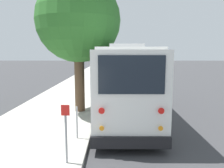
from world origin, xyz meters
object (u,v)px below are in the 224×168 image
(parked_sedan_white, at_px, (115,66))
(street_tree, at_px, (79,15))
(parked_sedan_blue, at_px, (115,72))
(sign_post_far, at_px, (77,122))
(parked_sedan_navy, at_px, (114,64))
(parked_sedan_silver, at_px, (117,79))
(sign_post_near, at_px, (66,133))
(parked_sedan_gray, at_px, (116,69))
(shuttle_bus, at_px, (124,78))

(parked_sedan_white, height_order, street_tree, street_tree)
(parked_sedan_blue, relative_size, sign_post_far, 4.21)
(parked_sedan_navy, height_order, sign_post_far, parked_sedan_navy)
(sign_post_far, bearing_deg, parked_sedan_silver, -6.69)
(parked_sedan_navy, relative_size, sign_post_near, 2.99)
(parked_sedan_silver, relative_size, parked_sedan_white, 0.99)
(parked_sedan_silver, xyz_separation_m, sign_post_near, (-15.49, 1.62, 0.37))
(parked_sedan_navy, height_order, street_tree, street_tree)
(parked_sedan_blue, height_order, sign_post_near, sign_post_near)
(parked_sedan_blue, xyz_separation_m, parked_sedan_gray, (6.14, -0.20, -0.02))
(sign_post_near, bearing_deg, parked_sedan_navy, -1.94)
(parked_sedan_silver, xyz_separation_m, parked_sedan_gray, (13.62, -0.03, -0.00))
(street_tree, height_order, sign_post_near, street_tree)
(parked_sedan_silver, bearing_deg, sign_post_near, 175.65)
(parked_sedan_navy, xyz_separation_m, sign_post_far, (-40.87, 1.44, 0.12))
(parked_sedan_gray, xyz_separation_m, parked_sedan_white, (6.83, 0.04, 0.00))
(shuttle_bus, xyz_separation_m, parked_sedan_navy, (37.12, 0.32, -1.23))
(parked_sedan_gray, distance_m, parked_sedan_white, 6.83)
(shuttle_bus, relative_size, sign_post_far, 8.71)
(shuttle_bus, height_order, sign_post_far, shuttle_bus)
(parked_sedan_white, bearing_deg, parked_sedan_navy, -2.12)
(parked_sedan_white, xyz_separation_m, street_tree, (-30.48, 2.07, 4.29))
(sign_post_near, relative_size, sign_post_far, 1.42)
(parked_sedan_navy, xyz_separation_m, sign_post_near, (-42.57, 1.44, 0.37))
(parked_sedan_gray, xyz_separation_m, sign_post_far, (-27.41, 1.65, 0.11))
(parked_sedan_gray, relative_size, parked_sedan_navy, 0.95)
(parked_sedan_white, bearing_deg, parked_sedan_silver, 176.43)
(parked_sedan_silver, xyz_separation_m, parked_sedan_white, (20.45, 0.01, -0.00))
(shuttle_bus, bearing_deg, parked_sedan_blue, 1.09)
(shuttle_bus, xyz_separation_m, street_tree, (0.01, 2.21, 3.06))
(sign_post_far, bearing_deg, sign_post_near, 180.00)
(parked_sedan_white, bearing_deg, sign_post_near, 173.85)
(parked_sedan_silver, relative_size, sign_post_near, 2.66)
(parked_sedan_white, height_order, parked_sedan_navy, parked_sedan_white)
(parked_sedan_gray, bearing_deg, shuttle_bus, -174.80)
(parked_sedan_navy, relative_size, sign_post_far, 4.23)
(parked_sedan_gray, distance_m, parked_sedan_navy, 13.46)
(parked_sedan_blue, relative_size, parked_sedan_gray, 1.04)
(shuttle_bus, height_order, sign_post_near, shuttle_bus)
(parked_sedan_white, relative_size, sign_post_near, 2.68)
(shuttle_bus, relative_size, parked_sedan_blue, 2.07)
(parked_sedan_silver, relative_size, parked_sedan_navy, 0.89)
(shuttle_bus, xyz_separation_m, parked_sedan_silver, (10.04, 0.14, -1.22))
(parked_sedan_navy, distance_m, street_tree, 37.41)
(parked_sedan_blue, relative_size, sign_post_near, 2.98)
(parked_sedan_navy, relative_size, street_tree, 0.66)
(parked_sedan_white, bearing_deg, parked_sedan_gray, 176.72)
(parked_sedan_gray, distance_m, sign_post_far, 27.46)
(parked_sedan_blue, bearing_deg, shuttle_bus, 178.89)
(parked_sedan_blue, xyz_separation_m, parked_sedan_navy, (19.60, 0.00, -0.02))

